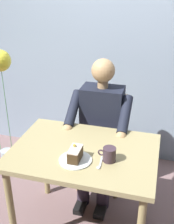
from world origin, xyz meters
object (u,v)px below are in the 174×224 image
at_px(seated_person, 100,129).
at_px(dessert_spoon, 100,165).
at_px(chair, 104,136).
at_px(cake_slice, 75,154).
at_px(coffee_cup, 109,154).
at_px(dining_table, 84,161).

distance_m(seated_person, dessert_spoon, 0.67).
bearing_deg(chair, dessert_spoon, 100.34).
distance_m(cake_slice, dessert_spoon, 0.17).
distance_m(chair, coffee_cup, 0.84).
bearing_deg(dessert_spoon, seated_person, -77.02).
bearing_deg(dining_table, coffee_cup, 157.81).
height_order(cake_slice, dessert_spoon, cake_slice).
bearing_deg(dining_table, dessert_spoon, 135.48).
height_order(dining_table, cake_slice, cake_slice).
xyz_separation_m(cake_slice, coffee_cup, (-0.22, -0.06, -0.00)).
bearing_deg(chair, coffee_cup, 104.71).
distance_m(chair, seated_person, 0.24).
bearing_deg(seated_person, dining_table, 90.00).
bearing_deg(coffee_cup, cake_slice, 15.61).
height_order(dining_table, seated_person, seated_person).
height_order(chair, coffee_cup, chair).
relative_size(coffee_cup, dessert_spoon, 0.85).
relative_size(cake_slice, dessert_spoon, 0.93).
distance_m(cake_slice, coffee_cup, 0.22).
xyz_separation_m(chair, coffee_cup, (-0.20, 0.75, 0.32)).
relative_size(seated_person, cake_slice, 9.46).
height_order(chair, seated_person, seated_person).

